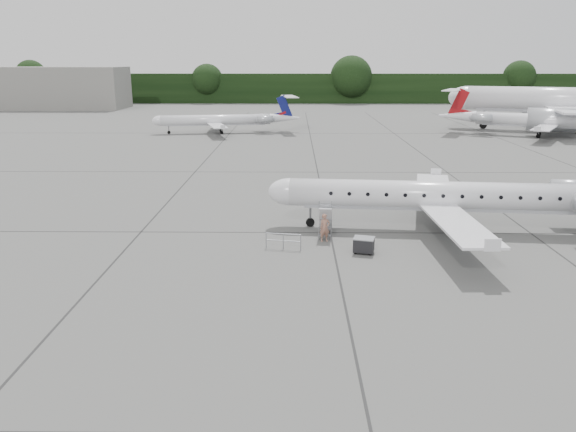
# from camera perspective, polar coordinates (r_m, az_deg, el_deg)

# --- Properties ---
(ground) EXTENTS (320.00, 320.00, 0.00)m
(ground) POSITION_cam_1_polar(r_m,az_deg,el_deg) (33.22, 14.67, -5.05)
(ground) COLOR #5D5D5A
(ground) RESTS_ON ground
(treeline) EXTENTS (260.00, 4.00, 8.00)m
(treeline) POSITION_cam_1_polar(r_m,az_deg,el_deg) (160.54, 3.63, 12.81)
(treeline) COLOR black
(treeline) RESTS_ON ground
(terminal_building) EXTENTS (40.00, 14.00, 10.00)m
(terminal_building) POSITION_cam_1_polar(r_m,az_deg,el_deg) (153.39, -23.69, 11.83)
(terminal_building) COLOR slate
(terminal_building) RESTS_ON ground
(main_regional_jet) EXTENTS (28.61, 21.80, 6.90)m
(main_regional_jet) POSITION_cam_1_polar(r_m,az_deg,el_deg) (39.56, 15.56, 3.37)
(main_regional_jet) COLOR silver
(main_regional_jet) RESTS_ON ground
(airstair) EXTENTS (1.04, 2.20, 2.16)m
(airstair) POSITION_cam_1_polar(r_m,az_deg,el_deg) (37.56, 3.84, -0.44)
(airstair) COLOR silver
(airstair) RESTS_ON ground
(passenger) EXTENTS (0.77, 0.62, 1.85)m
(passenger) POSITION_cam_1_polar(r_m,az_deg,el_deg) (36.44, 3.76, -1.20)
(passenger) COLOR #976452
(passenger) RESTS_ON ground
(safety_railing) EXTENTS (2.18, 0.47, 1.00)m
(safety_railing) POSITION_cam_1_polar(r_m,az_deg,el_deg) (34.98, -0.48, -2.61)
(safety_railing) COLOR gray
(safety_railing) RESTS_ON ground
(baggage_cart) EXTENTS (1.41, 1.25, 1.03)m
(baggage_cart) POSITION_cam_1_polar(r_m,az_deg,el_deg) (34.61, 7.70, -2.93)
(baggage_cart) COLOR black
(baggage_cart) RESTS_ON ground
(bg_narrowbody) EXTENTS (47.32, 40.31, 14.41)m
(bg_narrowbody) POSITION_cam_1_polar(r_m,az_deg,el_deg) (104.64, 26.60, 11.61)
(bg_narrowbody) COLOR silver
(bg_narrowbody) RESTS_ON ground
(bg_regional_left) EXTENTS (24.91, 19.66, 5.93)m
(bg_regional_left) POSITION_cam_1_polar(r_m,az_deg,el_deg) (92.91, -7.36, 10.16)
(bg_regional_left) COLOR silver
(bg_regional_left) RESTS_ON ground
(bg_regional_right) EXTENTS (32.51, 28.84, 7.05)m
(bg_regional_right) POSITION_cam_1_polar(r_m,az_deg,el_deg) (95.62, 24.92, 9.36)
(bg_regional_right) COLOR silver
(bg_regional_right) RESTS_ON ground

